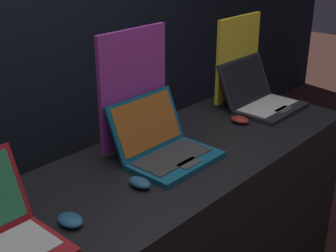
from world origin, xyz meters
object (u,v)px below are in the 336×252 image
(mouse_front, at_px, (70,220))
(laptop_middle, at_px, (164,145))
(laptop_back, at_px, (261,97))
(mouse_back, at_px, (240,120))
(promo_stand_middle, at_px, (134,93))
(promo_stand_back, at_px, (238,61))
(mouse_middle, at_px, (140,183))

(mouse_front, bearing_deg, laptop_middle, 9.73)
(mouse_front, height_order, laptop_back, laptop_back)
(laptop_middle, relative_size, mouse_back, 3.81)
(promo_stand_middle, height_order, mouse_back, promo_stand_middle)
(promo_stand_middle, xyz_separation_m, mouse_back, (0.53, -0.19, -0.23))
(mouse_front, xyz_separation_m, promo_stand_back, (1.33, 0.27, 0.21))
(mouse_middle, xyz_separation_m, mouse_back, (0.76, 0.07, -0.00))
(laptop_middle, relative_size, promo_stand_back, 0.79)
(laptop_middle, distance_m, promo_stand_middle, 0.26)
(mouse_front, relative_size, promo_stand_middle, 0.19)
(mouse_front, xyz_separation_m, mouse_middle, (0.32, 0.00, 0.00))
(laptop_middle, xyz_separation_m, promo_stand_back, (0.78, 0.18, 0.16))
(mouse_front, relative_size, promo_stand_back, 0.21)
(laptop_middle, distance_m, promo_stand_back, 0.82)
(promo_stand_middle, xyz_separation_m, laptop_back, (0.78, -0.15, -0.19))
(mouse_front, height_order, mouse_back, mouse_back)
(mouse_middle, bearing_deg, mouse_front, -179.62)
(mouse_front, distance_m, promo_stand_middle, 0.65)
(mouse_middle, distance_m, laptop_back, 1.02)
(promo_stand_back, bearing_deg, mouse_back, -141.89)
(laptop_back, bearing_deg, promo_stand_middle, 169.04)
(promo_stand_middle, distance_m, promo_stand_back, 0.78)
(promo_stand_middle, relative_size, laptop_back, 1.33)
(mouse_back, bearing_deg, laptop_back, 9.09)
(laptop_middle, bearing_deg, mouse_middle, -158.53)
(mouse_back, relative_size, promo_stand_back, 0.21)
(mouse_middle, relative_size, laptop_back, 0.26)
(mouse_front, distance_m, laptop_back, 1.33)
(mouse_middle, height_order, promo_stand_middle, promo_stand_middle)
(mouse_middle, bearing_deg, laptop_back, 6.34)
(mouse_back, bearing_deg, mouse_front, -176.06)
(laptop_middle, bearing_deg, promo_stand_middle, 90.00)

